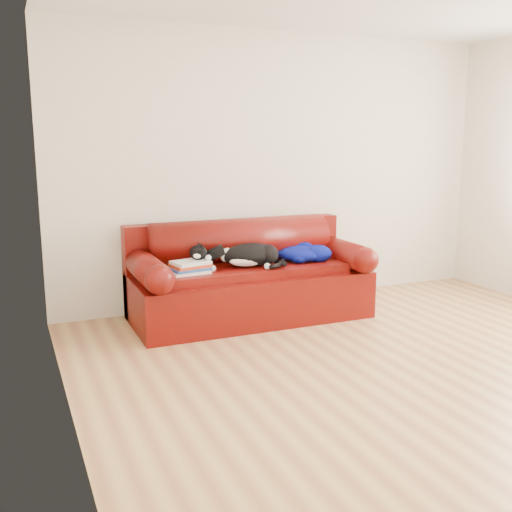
{
  "coord_description": "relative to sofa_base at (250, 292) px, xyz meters",
  "views": [
    {
      "loc": [
        -2.53,
        -3.34,
        1.62
      ],
      "look_at": [
        -0.54,
        1.35,
        0.6
      ],
      "focal_mm": 42.0,
      "sensor_mm": 36.0,
      "label": 1
    }
  ],
  "objects": [
    {
      "name": "ground",
      "position": [
        0.54,
        -1.49,
        -0.24
      ],
      "size": [
        4.5,
        4.5,
        0.0
      ],
      "primitive_type": "plane",
      "color": "#925D3A",
      "rests_on": "ground"
    },
    {
      "name": "room_shell",
      "position": [
        0.66,
        -1.48,
        1.43
      ],
      "size": [
        4.52,
        4.02,
        2.61
      ],
      "color": "beige",
      "rests_on": "ground"
    },
    {
      "name": "sofa_base",
      "position": [
        0.0,
        0.0,
        0.0
      ],
      "size": [
        2.1,
        0.9,
        0.5
      ],
      "color": "#3D0204",
      "rests_on": "ground"
    },
    {
      "name": "sofa_back",
      "position": [
        -0.0,
        0.24,
        0.3
      ],
      "size": [
        2.1,
        1.01,
        0.88
      ],
      "color": "#3D0204",
      "rests_on": "ground"
    },
    {
      "name": "book_stack",
      "position": [
        -0.6,
        -0.13,
        0.31
      ],
      "size": [
        0.33,
        0.28,
        0.1
      ],
      "rotation": [
        0.0,
        0.0,
        0.15
      ],
      "color": "white",
      "rests_on": "sofa_base"
    },
    {
      "name": "cat",
      "position": [
        -0.05,
        -0.1,
        0.36
      ],
      "size": [
        0.68,
        0.42,
        0.26
      ],
      "rotation": [
        0.0,
        0.0,
        -0.32
      ],
      "color": "black",
      "rests_on": "sofa_base"
    },
    {
      "name": "blanket",
      "position": [
        0.52,
        -0.03,
        0.33
      ],
      "size": [
        0.53,
        0.51,
        0.16
      ],
      "rotation": [
        0.0,
        0.0,
        -0.3
      ],
      "color": "#04024D",
      "rests_on": "sofa_base"
    }
  ]
}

